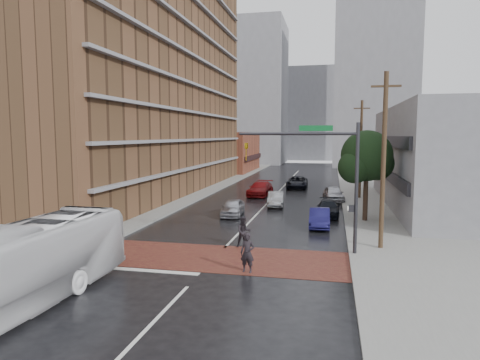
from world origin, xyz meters
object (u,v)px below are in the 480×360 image
at_px(car_parked_mid, 328,208).
at_px(car_parked_far, 333,194).
at_px(pedestrian_b, 244,232).
at_px(car_travel_c, 260,189).
at_px(car_travel_a, 233,208).
at_px(car_travel_b, 276,199).
at_px(car_parked_near, 319,218).
at_px(transit_bus, 9,270).
at_px(pedestrian_a, 247,253).
at_px(suv_travel, 297,182).

bearing_deg(car_parked_mid, car_parked_far, 87.56).
relative_size(pedestrian_b, car_travel_c, 0.35).
relative_size(pedestrian_b, car_travel_a, 0.45).
bearing_deg(car_travel_b, car_parked_far, 34.00).
distance_m(pedestrian_b, car_parked_near, 7.72).
xyz_separation_m(transit_bus, car_parked_far, (11.60, 29.95, -0.88)).
relative_size(transit_bus, car_parked_far, 2.66).
bearing_deg(car_parked_far, car_parked_near, -102.99).
xyz_separation_m(car_parked_near, car_parked_far, (0.99, 12.48, 0.09)).
bearing_deg(car_travel_b, pedestrian_a, -92.13).
bearing_deg(car_travel_a, car_travel_c, 85.39).
xyz_separation_m(pedestrian_a, suv_travel, (-0.31, 33.06, -0.22)).
distance_m(car_parked_near, car_parked_mid, 4.48).
height_order(pedestrian_a, suv_travel, pedestrian_a).
distance_m(car_travel_b, car_parked_mid, 6.06).
xyz_separation_m(suv_travel, car_parked_near, (3.36, -22.06, -0.07)).
relative_size(car_travel_b, car_parked_near, 1.00).
bearing_deg(pedestrian_b, car_travel_b, 66.28).
relative_size(pedestrian_b, car_parked_near, 0.45).
distance_m(car_travel_b, car_parked_near, 9.21).
distance_m(pedestrian_b, car_travel_c, 21.37).
bearing_deg(suv_travel, car_travel_a, -101.72).
height_order(transit_bus, suv_travel, transit_bus).
relative_size(suv_travel, car_parked_near, 1.30).
xyz_separation_m(pedestrian_a, car_travel_b, (-1.15, 19.19, -0.29)).
height_order(transit_bus, car_parked_mid, transit_bus).
bearing_deg(car_travel_a, car_travel_b, 59.16).
bearing_deg(car_travel_b, suv_travel, 80.94).
relative_size(car_travel_b, car_travel_c, 0.77).
bearing_deg(car_travel_a, car_parked_near, -25.30).
xyz_separation_m(suv_travel, car_parked_mid, (3.92, -17.61, -0.10)).
distance_m(suv_travel, car_parked_mid, 18.04).
bearing_deg(car_travel_c, car_parked_near, -61.72).
relative_size(transit_bus, pedestrian_b, 6.49).
relative_size(transit_bus, suv_travel, 2.22).
bearing_deg(car_travel_c, pedestrian_a, -78.16).
relative_size(pedestrian_a, suv_travel, 0.36).
xyz_separation_m(car_travel_a, suv_travel, (3.64, 19.24, 0.05)).
distance_m(suv_travel, car_parked_near, 22.31).
height_order(car_travel_b, car_parked_near, car_parked_near).
distance_m(pedestrian_a, pedestrian_b, 4.63).
height_order(car_parked_near, car_parked_mid, car_parked_near).
xyz_separation_m(transit_bus, suv_travel, (7.26, 39.53, -0.90)).
bearing_deg(car_parked_far, suv_travel, 105.97).
height_order(pedestrian_b, car_parked_far, pedestrian_b).
height_order(pedestrian_b, car_travel_a, pedestrian_b).
relative_size(car_travel_c, suv_travel, 0.99).
xyz_separation_m(pedestrian_b, car_travel_b, (-0.05, 14.69, -0.24)).
xyz_separation_m(transit_bus, car_parked_mid, (11.17, 21.91, -1.00)).
relative_size(suv_travel, car_parked_mid, 1.21).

